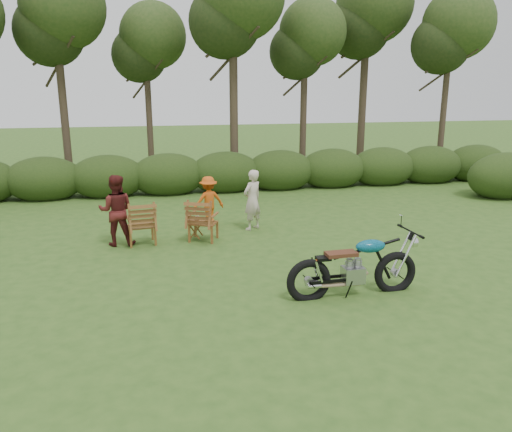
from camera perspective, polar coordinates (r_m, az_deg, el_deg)
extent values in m
plane|color=#2C4E1A|center=(9.37, 5.31, -8.03)|extent=(80.00, 80.00, 0.00)
cylinder|color=#3A2C20|center=(19.52, -21.34, 13.66)|extent=(0.28, 0.28, 7.20)
sphere|color=#253E17|center=(19.65, -21.98, 20.18)|extent=(2.88, 2.88, 2.88)
cylinder|color=#3A2C20|center=(20.42, -12.22, 13.05)|extent=(0.24, 0.24, 6.30)
sphere|color=#253E17|center=(20.48, -12.53, 18.53)|extent=(2.52, 2.52, 2.52)
cylinder|color=#3A2C20|center=(18.50, -2.59, 15.31)|extent=(0.30, 0.30, 7.65)
sphere|color=#253E17|center=(18.68, -2.68, 22.63)|extent=(3.06, 3.06, 3.06)
cylinder|color=#3A2C20|center=(20.29, 5.48, 13.55)|extent=(0.26, 0.26, 6.48)
sphere|color=#253E17|center=(20.35, 5.63, 19.23)|extent=(2.59, 2.59, 2.59)
cylinder|color=#3A2C20|center=(22.40, 12.23, 15.23)|extent=(0.32, 0.32, 7.92)
sphere|color=#253E17|center=(22.57, 12.59, 21.49)|extent=(3.17, 3.17, 3.17)
cylinder|color=#3A2C20|center=(21.65, 20.83, 13.23)|extent=(0.24, 0.24, 6.84)
sphere|color=#253E17|center=(21.74, 21.36, 18.83)|extent=(2.74, 2.74, 2.74)
ellipsoid|color=#203513|center=(17.78, -23.02, 3.85)|extent=(2.52, 1.68, 1.51)
ellipsoid|color=#203513|center=(17.52, -16.58, 4.26)|extent=(2.52, 1.68, 1.51)
ellipsoid|color=#203513|center=(17.49, -10.02, 4.63)|extent=(2.52, 1.68, 1.51)
ellipsoid|color=#203513|center=(17.68, -3.52, 4.93)|extent=(2.52, 1.68, 1.51)
ellipsoid|color=#203513|center=(18.09, 2.78, 5.16)|extent=(2.52, 1.68, 1.51)
ellipsoid|color=#203513|center=(18.71, 8.72, 5.33)|extent=(2.52, 1.68, 1.51)
ellipsoid|color=#203513|center=(19.52, 14.24, 5.43)|extent=(2.52, 1.68, 1.51)
ellipsoid|color=#203513|center=(20.48, 19.28, 5.47)|extent=(2.52, 1.68, 1.51)
ellipsoid|color=#203513|center=(21.60, 23.83, 5.48)|extent=(2.52, 1.68, 1.51)
ellipsoid|color=#203513|center=(18.64, 26.70, 4.04)|extent=(2.70, 1.80, 1.62)
imported|color=#F1E1C7|center=(12.02, -6.76, -0.25)|extent=(0.12, 0.12, 0.09)
imported|color=beige|center=(12.94, -0.41, -1.52)|extent=(0.68, 0.63, 1.56)
imported|color=#501817|center=(12.13, -15.42, -3.18)|extent=(0.86, 0.70, 1.65)
imported|color=#C94F12|center=(13.45, -5.38, -0.96)|extent=(0.93, 0.65, 1.30)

